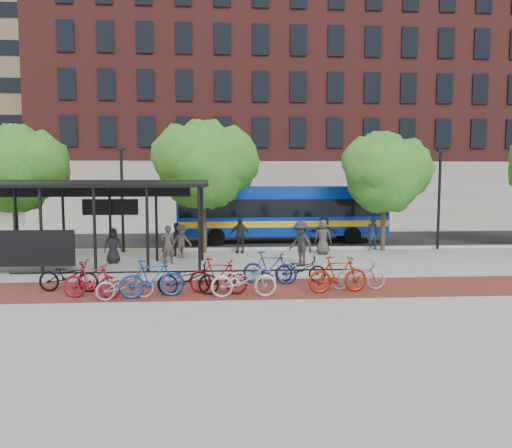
{
  "coord_description": "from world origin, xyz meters",
  "views": [
    {
      "loc": [
        -2.11,
        -21.24,
        3.68
      ],
      "look_at": [
        -0.59,
        1.08,
        1.6
      ],
      "focal_mm": 35.0,
      "sensor_mm": 36.0,
      "label": 1
    }
  ],
  "objects": [
    {
      "name": "pedestrian_3",
      "position": [
        -3.98,
        1.63,
        0.78
      ],
      "size": [
        1.16,
        1.02,
        1.55
      ],
      "primitive_type": "imported",
      "rotation": [
        0.0,
        0.0,
        0.56
      ],
      "color": "brown",
      "rests_on": "ground"
    },
    {
      "name": "lamp_post_right",
      "position": [
        9.0,
        3.6,
        2.75
      ],
      "size": [
        0.35,
        0.2,
        5.12
      ],
      "color": "black",
      "rests_on": "ground"
    },
    {
      "name": "tree_a",
      "position": [
        -11.91,
        3.35,
        4.24
      ],
      "size": [
        4.9,
        4.0,
        6.18
      ],
      "color": "#382619",
      "rests_on": "ground"
    },
    {
      "name": "bike_9",
      "position": [
        1.58,
        -5.73,
        0.59
      ],
      "size": [
        2.04,
        0.85,
        1.19
      ],
      "primitive_type": "imported",
      "rotation": [
        0.0,
        0.0,
        1.72
      ],
      "color": "maroon",
      "rests_on": "ground"
    },
    {
      "name": "bike_0",
      "position": [
        -7.06,
        -5.04,
        0.52
      ],
      "size": [
        2.07,
        0.97,
        1.04
      ],
      "primitive_type": "imported",
      "rotation": [
        0.0,
        0.0,
        1.43
      ],
      "color": "black",
      "rests_on": "ground"
    },
    {
      "name": "ground",
      "position": [
        0.0,
        0.0,
        0.0
      ],
      "size": [
        160.0,
        160.0,
        0.0
      ],
      "primitive_type": "plane",
      "color": "#9E9E99",
      "rests_on": "ground"
    },
    {
      "name": "pedestrian_6",
      "position": [
        2.72,
        2.29,
        0.84
      ],
      "size": [
        0.95,
        0.77,
        1.68
      ],
      "primitive_type": "imported",
      "rotation": [
        0.0,
        0.0,
        2.8
      ],
      "color": "#403833",
      "rests_on": "ground"
    },
    {
      "name": "bike_6",
      "position": [
        -1.46,
        -6.1,
        0.54
      ],
      "size": [
        2.06,
        0.78,
        1.07
      ],
      "primitive_type": "imported",
      "rotation": [
        0.0,
        0.0,
        1.6
      ],
      "color": "#BDBDC0",
      "rests_on": "ground"
    },
    {
      "name": "bike_3",
      "position": [
        -4.27,
        -5.99,
        0.59
      ],
      "size": [
        2.05,
        1.02,
        1.19
      ],
      "primitive_type": "imported",
      "rotation": [
        0.0,
        0.0,
        1.81
      ],
      "color": "navy",
      "rests_on": "ground"
    },
    {
      "name": "bike_1",
      "position": [
        -6.08,
        -5.97,
        0.55
      ],
      "size": [
        1.89,
        0.78,
        1.1
      ],
      "primitive_type": "imported",
      "rotation": [
        0.0,
        0.0,
        1.42
      ],
      "color": "maroon",
      "rests_on": "ground"
    },
    {
      "name": "tree_b",
      "position": [
        -2.9,
        3.35,
        4.46
      ],
      "size": [
        5.15,
        4.2,
        6.47
      ],
      "color": "#382619",
      "rests_on": "ground"
    },
    {
      "name": "bike_rack_rail",
      "position": [
        -3.3,
        -4.1,
        0.0
      ],
      "size": [
        12.0,
        0.05,
        0.95
      ],
      "primitive_type": "cube",
      "color": "black",
      "rests_on": "ground"
    },
    {
      "name": "lamp_post_left",
      "position": [
        -7.0,
        3.6,
        2.75
      ],
      "size": [
        0.35,
        0.2,
        5.12
      ],
      "color": "black",
      "rests_on": "ground"
    },
    {
      "name": "pedestrian_9",
      "position": [
        1.16,
        -0.78,
        0.94
      ],
      "size": [
        1.31,
        1.38,
        1.88
      ],
      "primitive_type": "imported",
      "rotation": [
        0.0,
        0.0,
        5.4
      ],
      "color": "#262626",
      "rests_on": "ground"
    },
    {
      "name": "bike_10",
      "position": [
        2.34,
        -5.33,
        0.48
      ],
      "size": [
        1.82,
        0.64,
        0.95
      ],
      "primitive_type": "imported",
      "rotation": [
        0.0,
        0.0,
        1.57
      ],
      "color": "#9A9A9C",
      "rests_on": "ground"
    },
    {
      "name": "pedestrian_5",
      "position": [
        3.1,
        3.8,
        0.86
      ],
      "size": [
        1.67,
        0.82,
        1.72
      ],
      "primitive_type": "imported",
      "rotation": [
        0.0,
        0.0,
        2.94
      ],
      "color": "black",
      "rests_on": "ground"
    },
    {
      "name": "brick_strip",
      "position": [
        -2.0,
        -5.0,
        0.0
      ],
      "size": [
        24.0,
        3.0,
        0.01
      ],
      "primitive_type": "cube",
      "color": "maroon",
      "rests_on": "ground"
    },
    {
      "name": "building_brick",
      "position": [
        10.0,
        26.0,
        10.0
      ],
      "size": [
        55.0,
        14.0,
        20.0
      ],
      "primitive_type": "cube",
      "color": "#5C2320",
      "rests_on": "ground"
    },
    {
      "name": "bus_shelter",
      "position": [
        -8.13,
        -0.48,
        3.0
      ],
      "size": [
        10.6,
        3.07,
        3.6
      ],
      "color": "black",
      "rests_on": "ground"
    },
    {
      "name": "pedestrian_0",
      "position": [
        -6.82,
        0.43,
        0.77
      ],
      "size": [
        0.82,
        0.61,
        1.53
      ],
      "primitive_type": "imported",
      "rotation": [
        0.0,
        0.0,
        0.17
      ],
      "color": "black",
      "rests_on": "ground"
    },
    {
      "name": "bike_5",
      "position": [
        -2.25,
        -5.63,
        0.57
      ],
      "size": [
        1.98,
        0.99,
        1.15
      ],
      "primitive_type": "imported",
      "rotation": [
        0.0,
        0.0,
        1.32
      ],
      "color": "maroon",
      "rests_on": "ground"
    },
    {
      "name": "bike_8",
      "position": [
        0.63,
        -4.06,
        0.47
      ],
      "size": [
        1.84,
        0.76,
        0.95
      ],
      "primitive_type": "imported",
      "rotation": [
        0.0,
        0.0,
        1.49
      ],
      "color": "black",
      "rests_on": "ground"
    },
    {
      "name": "tree_c",
      "position": [
        6.09,
        3.35,
        4.05
      ],
      "size": [
        4.66,
        3.8,
        5.92
      ],
      "color": "#382619",
      "rests_on": "ground"
    },
    {
      "name": "curb",
      "position": [
        0.0,
        4.0,
        0.06
      ],
      "size": [
        160.0,
        0.25,
        0.12
      ],
      "primitive_type": "cube",
      "color": "#B7B7B2",
      "rests_on": "ground"
    },
    {
      "name": "pedestrian_4",
      "position": [
        -1.25,
        3.04,
        0.88
      ],
      "size": [
        1.11,
        0.71,
        1.75
      ],
      "primitive_type": "imported",
      "rotation": [
        0.0,
        0.0,
        5.98
      ],
      "color": "#262626",
      "rests_on": "ground"
    },
    {
      "name": "pedestrian_1",
      "position": [
        -4.44,
        0.16,
        0.83
      ],
      "size": [
        0.62,
        0.43,
        1.66
      ],
      "primitive_type": "imported",
      "rotation": [
        0.0,
        0.0,
        3.19
      ],
      "color": "#433B35",
      "rests_on": "ground"
    },
    {
      "name": "pedestrian_2",
      "position": [
        -4.29,
        2.26,
        0.79
      ],
      "size": [
        0.89,
        0.76,
        1.58
      ],
      "primitive_type": "imported",
      "rotation": [
        0.0,
        0.0,
        3.38
      ],
      "color": "#20344B",
      "rests_on": "ground"
    },
    {
      "name": "bike_2",
      "position": [
        -5.06,
        -6.13,
        0.46
      ],
      "size": [
        1.83,
        1.07,
        0.91
      ],
      "primitive_type": "imported",
      "rotation": [
        0.0,
        0.0,
        1.86
      ],
      "color": "#979799",
      "rests_on": "ground"
    },
    {
      "name": "pedestrian_7",
      "position": [
        5.57,
        3.66,
        0.84
      ],
      "size": [
        0.68,
        0.51,
        1.69
      ],
      "primitive_type": "imported",
      "rotation": [
        0.0,
        0.0,
        3.32
      ],
      "color": "#1A293E",
      "rests_on": "ground"
    },
    {
      "name": "bike_7",
      "position": [
        -0.47,
        -4.25,
        0.57
      ],
      "size": [
        1.96,
        0.97,
        1.14
      ],
      "primitive_type": "imported",
      "rotation": [
        0.0,
        0.0,
        1.33
      ],
      "color": "navy",
      "rests_on": "ground"
    },
    {
      "name": "asphalt_street",
      "position": [
        0.0,
        8.0,
        0.01
      ],
      "size": [
        160.0,
        8.0,
        0.01
      ],
      "primitive_type": "cube",
      "color": "black",
      "rests_on": "ground"
    },
    {
      "name": "bike_4",
      "position": [
        -3.19,
        -5.7,
        0.51
      ],
      "size": [
        2.0,
        0.82,
        1.03
      ],
      "primitive_type": "imported",
      "rotation": [
        0.0,
        0.0,
        1.5
      ],
      "color": "black",
      "rests_on": "ground"
    },
    {
      "name": "building_tower",
      "position": [
        -16.0,
        40.0,
        15.0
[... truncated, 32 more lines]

